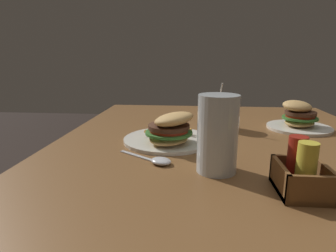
# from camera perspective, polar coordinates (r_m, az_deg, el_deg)

# --- Properties ---
(dining_table) EXTENTS (1.24, 1.03, 0.76)m
(dining_table) POSITION_cam_1_polar(r_m,az_deg,el_deg) (0.92, 11.04, -9.51)
(dining_table) COLOR brown
(dining_table) RESTS_ON ground_plane
(meal_plate_near) EXTENTS (0.27, 0.27, 0.11)m
(meal_plate_near) POSITION_cam_1_polar(r_m,az_deg,el_deg) (0.82, 0.36, -1.30)
(meal_plate_near) COLOR silver
(meal_plate_near) RESTS_ON dining_table
(beer_glass) EXTENTS (0.09, 0.09, 0.17)m
(beer_glass) POSITION_cam_1_polar(r_m,az_deg,el_deg) (0.62, 10.02, -1.98)
(beer_glass) COLOR silver
(beer_glass) RESTS_ON dining_table
(juice_glass) EXTENTS (0.08, 0.08, 0.16)m
(juice_glass) POSITION_cam_1_polar(r_m,az_deg,el_deg) (1.02, 10.74, 2.26)
(juice_glass) COLOR silver
(juice_glass) RESTS_ON dining_table
(spoon) EXTENTS (0.12, 0.15, 0.01)m
(spoon) POSITION_cam_1_polar(r_m,az_deg,el_deg) (0.68, -1.95, -7.01)
(spoon) COLOR silver
(spoon) RESTS_ON dining_table
(meal_plate_far) EXTENTS (0.22, 0.22, 0.10)m
(meal_plate_far) POSITION_cam_1_polar(r_m,az_deg,el_deg) (1.10, 25.04, 1.40)
(meal_plate_far) COLOR silver
(meal_plate_far) RESTS_ON dining_table
(condiment_caddy) EXTENTS (0.11, 0.09, 0.11)m
(condiment_caddy) POSITION_cam_1_polar(r_m,az_deg,el_deg) (0.59, 25.42, -8.82)
(condiment_caddy) COLOR brown
(condiment_caddy) RESTS_ON dining_table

